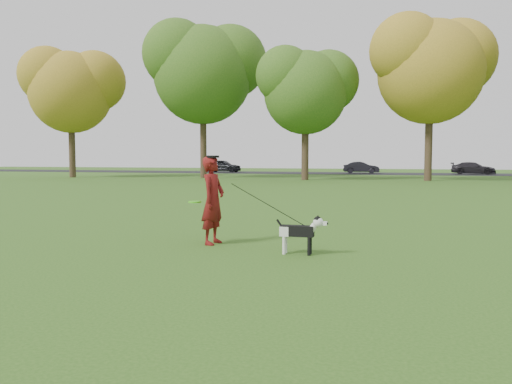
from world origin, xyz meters
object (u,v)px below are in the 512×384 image
(car_left, at_px, (222,166))
(car_right, at_px, (473,168))
(dog, at_px, (301,230))
(man, at_px, (213,200))
(car_mid, at_px, (361,168))

(car_left, height_order, car_right, car_left)
(dog, distance_m, car_left, 43.29)
(car_right, bearing_deg, car_left, 98.01)
(car_left, bearing_deg, man, -158.06)
(car_mid, bearing_deg, car_left, 84.44)
(man, distance_m, car_left, 42.21)
(man, height_order, car_left, man)
(dog, distance_m, car_right, 41.15)
(car_right, bearing_deg, man, 174.26)
(man, bearing_deg, car_left, 25.32)
(car_left, height_order, car_mid, car_left)
(car_mid, relative_size, car_right, 0.89)
(dog, xyz_separation_m, car_right, (8.05, 40.35, 0.17))
(car_mid, xyz_separation_m, car_right, (9.82, 0.00, -0.01))
(dog, height_order, car_left, car_left)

